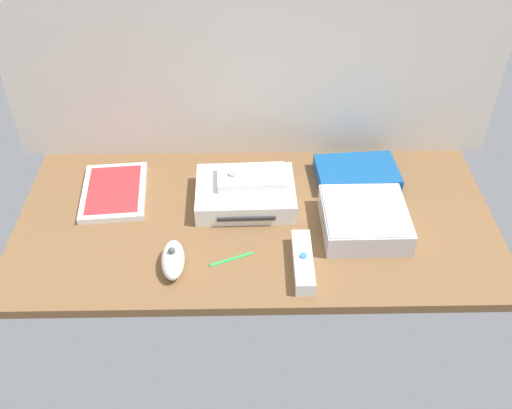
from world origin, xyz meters
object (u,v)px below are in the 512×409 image
game_console (245,193)px  remote_wand (303,262)px  remote_classic_pad (251,177)px  remote_nunchuk (173,260)px  game_case (114,192)px  network_router (357,174)px  mini_computer (364,219)px  stylus_pen (231,258)px

game_console → remote_wand: bearing=-62.6°
remote_wand → remote_classic_pad: (-9.58, 21.44, 3.90)cm
remote_nunchuk → game_case: bearing=120.6°
network_router → remote_nunchuk: size_ratio=1.83×
mini_computer → game_case: (-53.01, 12.09, -1.88)cm
remote_wand → remote_classic_pad: bearing=114.4°
game_console → remote_wand: game_console is taller
remote_classic_pad → stylus_pen: remote_classic_pad is taller
mini_computer → remote_classic_pad: bearing=154.9°
game_case → stylus_pen: game_case is taller
game_console → game_case: (-28.85, 2.89, -1.44)cm
game_console → remote_wand: 22.73cm
game_console → game_case: bearing=173.2°
remote_classic_pad → game_case: bearing=174.7°
game_console → stylus_pen: (-2.78, -17.55, -1.85)cm
mini_computer → remote_classic_pad: 25.40cm
remote_wand → game_case: bearing=150.4°
remote_nunchuk → stylus_pen: 11.31cm
network_router → remote_classic_pad: bearing=-170.1°
remote_classic_pad → stylus_pen: size_ratio=1.64×
mini_computer → remote_wand: mini_computer is taller
game_console → remote_nunchuk: remote_nunchuk is taller
game_console → network_router: bearing=14.9°
network_router → remote_nunchuk: bearing=-149.2°
mini_computer → remote_classic_pad: (-22.87, 10.70, 2.77)cm
remote_wand → stylus_pen: 13.90cm
game_case → network_router: 54.14cm
game_console → mini_computer: size_ratio=1.24×
game_case → stylus_pen: size_ratio=2.23×
game_console → mini_computer: (24.16, -9.21, 0.44)cm
game_case → game_console: bearing=-10.6°
remote_nunchuk → remote_wand: bearing=-4.6°
stylus_pen → remote_wand: bearing=-10.0°
game_console → stylus_pen: size_ratio=2.37×
network_router → stylus_pen: size_ratio=2.08×
mini_computer → game_case: 54.40cm
game_case → stylus_pen: (26.07, -20.44, -0.41)cm
network_router → stylus_pen: (-27.88, -24.75, -1.35)cm
remote_nunchuk → stylus_pen: remote_nunchuk is taller
remote_nunchuk → remote_classic_pad: remote_classic_pad is taller
mini_computer → stylus_pen: bearing=-162.8°
game_console → stylus_pen: game_console is taller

